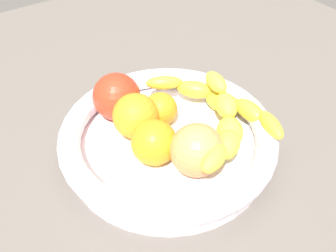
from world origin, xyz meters
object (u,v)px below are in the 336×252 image
at_px(banana_draped_left, 225,124).
at_px(orange_mid_left, 136,116).
at_px(orange_mid_right, 154,143).
at_px(peach_blush, 199,149).
at_px(banana_draped_right, 220,101).
at_px(fruit_bowl, 168,139).
at_px(tomato_red, 117,97).
at_px(orange_front, 160,109).

relative_size(banana_draped_left, orange_mid_left, 2.50).
relative_size(orange_mid_right, peach_blush, 0.88).
height_order(banana_draped_left, banana_draped_right, banana_draped_left).
bearing_deg(orange_mid_left, banana_draped_left, 47.05).
xyz_separation_m(banana_draped_left, banana_draped_right, (-0.05, 0.03, -0.01)).
height_order(fruit_bowl, orange_mid_left, orange_mid_left).
bearing_deg(peach_blush, fruit_bowl, -177.22).
height_order(fruit_bowl, tomato_red, tomato_red).
bearing_deg(peach_blush, banana_draped_right, 125.24).
relative_size(banana_draped_left, peach_blush, 2.35).
distance_m(banana_draped_left, tomato_red, 0.17).
xyz_separation_m(banana_draped_left, tomato_red, (-0.14, -0.09, 0.00)).
height_order(fruit_bowl, banana_draped_left, banana_draped_left).
bearing_deg(orange_mid_right, orange_front, 139.45).
relative_size(banana_draped_right, tomato_red, 3.05).
relative_size(banana_draped_right, peach_blush, 3.11).
bearing_deg(banana_draped_right, tomato_red, -124.74).
bearing_deg(banana_draped_left, orange_mid_right, -105.75).
relative_size(orange_front, tomato_red, 0.70).
height_order(banana_draped_right, orange_mid_left, orange_mid_left).
bearing_deg(fruit_bowl, orange_mid_right, -63.85).
bearing_deg(fruit_bowl, tomato_red, -162.91).
bearing_deg(orange_mid_left, orange_front, 91.01).
xyz_separation_m(fruit_bowl, orange_front, (-0.04, 0.02, 0.02)).
xyz_separation_m(orange_mid_left, tomato_red, (-0.05, -0.00, 0.00)).
relative_size(banana_draped_left, banana_draped_right, 0.76).
height_order(banana_draped_left, orange_mid_right, orange_mid_right).
bearing_deg(tomato_red, fruit_bowl, 17.09).
xyz_separation_m(banana_draped_right, tomato_red, (-0.09, -0.13, 0.01)).
xyz_separation_m(fruit_bowl, banana_draped_left, (0.04, 0.06, 0.03)).
distance_m(orange_front, tomato_red, 0.07).
xyz_separation_m(tomato_red, peach_blush, (0.16, 0.03, -0.00)).
bearing_deg(orange_mid_left, fruit_bowl, 33.79).
xyz_separation_m(banana_draped_right, orange_front, (-0.04, -0.08, -0.00)).
distance_m(orange_front, orange_mid_right, 0.08).
distance_m(tomato_red, peach_blush, 0.16).
xyz_separation_m(fruit_bowl, peach_blush, (0.06, 0.00, 0.03)).
bearing_deg(banana_draped_left, orange_front, -150.19).
distance_m(orange_mid_left, peach_blush, 0.11).
distance_m(orange_front, peach_blush, 0.11).
relative_size(banana_draped_left, orange_mid_right, 2.66).
height_order(orange_mid_left, orange_mid_right, orange_mid_left).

